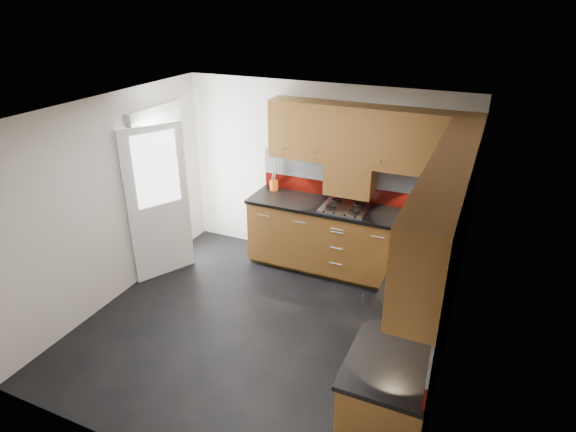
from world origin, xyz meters
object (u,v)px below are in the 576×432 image
at_px(food_processor, 428,265).
at_px(toaster, 456,215).
at_px(gas_hob, 345,208).
at_px(utensil_pot, 274,184).

bearing_deg(food_processor, toaster, 85.62).
bearing_deg(gas_hob, toaster, 6.22).
xyz_separation_m(gas_hob, toaster, (1.30, 0.14, 0.09)).
relative_size(gas_hob, utensil_pot, 1.44).
xyz_separation_m(gas_hob, utensil_pot, (-1.08, 0.21, 0.08)).
bearing_deg(food_processor, gas_hob, 134.10).
distance_m(gas_hob, food_processor, 1.72).
height_order(gas_hob, food_processor, food_processor).
bearing_deg(utensil_pot, gas_hob, -10.95).
distance_m(gas_hob, toaster, 1.31).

